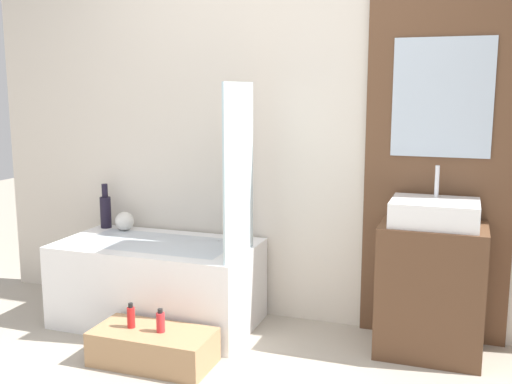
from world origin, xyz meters
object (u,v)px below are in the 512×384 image
Objects in this scene: bathtub at (158,282)px; wooden_step_bench at (153,347)px; vase_tall_dark at (106,210)px; bottle_soap_secondary at (161,322)px; bottle_soap_primary at (131,317)px; sink at (434,212)px; vase_round_light at (124,221)px.

wooden_step_bench is (0.25, -0.53, -0.17)m from bathtub.
vase_tall_dark is at bearing 135.18° from wooden_step_bench.
bathtub is 0.61m from wooden_step_bench.
bathtub is 9.54× the size of bottle_soap_secondary.
bottle_soap_primary is 0.18m from bottle_soap_secondary.
bottle_soap_primary is at bearing -157.39° from sink.
bathtub is 2.66× the size of sink.
vase_tall_dark is at bearing 170.88° from vase_round_light.
bathtub is 0.61m from bottle_soap_secondary.
bottle_soap_secondary reaches higher than wooden_step_bench.
bathtub is at bearing -176.25° from sink.
bottle_soap_primary is at bearing -50.05° from vase_tall_dark.
bathtub is 0.54m from vase_round_light.
bottle_soap_secondary is at bearing -154.72° from sink.
vase_tall_dark is at bearing 176.28° from sink.
wooden_step_bench is 5.07× the size of bottle_soap_secondary.
wooden_step_bench is 1.24m from vase_tall_dark.
bottle_soap_primary is (0.49, -0.76, -0.34)m from vase_round_light.
bottle_soap_secondary is at bearing -48.33° from vase_round_light.
sink is (1.66, 0.11, 0.55)m from bathtub.
sink is at bearing 3.75° from bathtub.
bathtub is at bearing -31.35° from vase_round_light.
wooden_step_bench is 1.42× the size of sink.
vase_round_light is at bearing 129.51° from wooden_step_bench.
vase_round_light is at bearing 131.67° from bottle_soap_secondary.
sink reaches higher than vase_round_light.
vase_tall_dark is at bearing 136.92° from bottle_soap_secondary.
bathtub is at bearing 102.98° from bottle_soap_primary.
bottle_soap_secondary is (0.84, -0.78, -0.40)m from vase_tall_dark.
wooden_step_bench is 5.18× the size of vase_round_light.
vase_tall_dark is (-0.79, 0.78, 0.56)m from wooden_step_bench.
sink is 3.34× the size of bottle_soap_primary.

